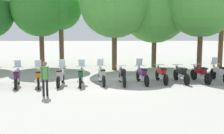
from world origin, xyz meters
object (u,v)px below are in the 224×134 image
at_px(tree_2, 61,9).
at_px(tree_3, 114,3).
at_px(motorcycle_1, 17,77).
at_px(tree_4, 155,8).
at_px(motorcycle_7, 142,75).
at_px(motorcycle_6, 122,75).
at_px(motorcycle_9, 181,74).
at_px(motorcycle_10, 200,74).
at_px(motorcycle_8, 161,74).
at_px(motorcycle_3, 61,76).
at_px(motorcycle_5, 102,75).
at_px(motorcycle_11, 219,73).
at_px(tree_5, 202,0).
at_px(motorcycle_2, 38,77).
at_px(tree_1, 41,7).
at_px(person_0, 45,76).
at_px(motorcycle_4, 81,76).

relative_size(tree_2, tree_3, 0.83).
height_order(motorcycle_1, tree_4, tree_4).
xyz_separation_m(motorcycle_7, tree_2, (-5.60, 7.04, 3.91)).
distance_m(motorcycle_6, motorcycle_9, 3.45).
bearing_deg(tree_2, motorcycle_10, -36.31).
height_order(motorcycle_8, motorcycle_9, same).
height_order(motorcycle_3, motorcycle_10, motorcycle_3).
bearing_deg(motorcycle_3, motorcycle_8, -83.32).
height_order(motorcycle_3, motorcycle_5, same).
height_order(motorcycle_11, tree_4, tree_4).
height_order(motorcycle_3, motorcycle_7, same).
xyz_separation_m(motorcycle_11, tree_5, (0.07, 4.23, 4.48)).
relative_size(motorcycle_2, tree_5, 0.28).
bearing_deg(tree_4, tree_1, 177.12).
distance_m(person_0, tree_1, 10.71).
distance_m(motorcycle_1, person_0, 2.98).
bearing_deg(motorcycle_11, tree_2, 48.79).
relative_size(motorcycle_3, person_0, 1.33).
height_order(motorcycle_2, motorcycle_8, motorcycle_2).
bearing_deg(motorcycle_1, motorcycle_6, -96.13).
bearing_deg(motorcycle_2, tree_2, -13.06).
distance_m(motorcycle_3, motorcycle_9, 6.86).
bearing_deg(tree_4, motorcycle_8, -94.29).
relative_size(motorcycle_1, motorcycle_10, 1.01).
xyz_separation_m(person_0, tree_5, (9.50, 7.65, 4.04)).
bearing_deg(motorcycle_8, motorcycle_6, 94.21).
relative_size(motorcycle_11, tree_1, 0.31).
xyz_separation_m(tree_2, tree_5, (10.23, -2.27, 0.57)).
xyz_separation_m(motorcycle_11, tree_3, (-6.03, 4.59, 4.27)).
distance_m(motorcycle_9, motorcycle_11, 2.29).
bearing_deg(tree_1, motorcycle_5, -55.38).
height_order(motorcycle_11, tree_5, tree_5).
bearing_deg(motorcycle_7, tree_4, -24.78).
bearing_deg(motorcycle_7, motorcycle_10, -93.91).
height_order(motorcycle_4, tree_5, tree_5).
distance_m(motorcycle_5, motorcycle_7, 2.28).
bearing_deg(motorcycle_10, tree_2, 39.91).
distance_m(motorcycle_6, motorcycle_10, 4.59).
xyz_separation_m(motorcycle_7, motorcycle_8, (1.14, 0.30, -0.01)).
bearing_deg(motorcycle_1, tree_3, -53.94).
bearing_deg(motorcycle_3, motorcycle_1, 99.11).
height_order(motorcycle_1, motorcycle_7, same).
relative_size(motorcycle_8, person_0, 1.32).
bearing_deg(motorcycle_7, motorcycle_11, -94.13).
height_order(motorcycle_3, tree_5, tree_5).
height_order(motorcycle_7, tree_3, tree_3).
distance_m(motorcycle_8, tree_4, 7.38).
relative_size(motorcycle_2, person_0, 1.31).
height_order(tree_2, tree_3, tree_3).
relative_size(motorcycle_1, tree_5, 0.28).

